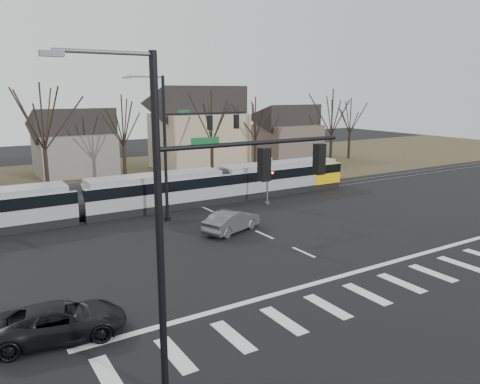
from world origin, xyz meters
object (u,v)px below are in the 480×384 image
sedan (232,221)px  rail_crossing_signal (267,182)px  suv (60,321)px  tram (154,191)px

sedan → rail_crossing_signal: rail_crossing_signal is taller
suv → tram: bearing=-22.9°
tram → rail_crossing_signal: (8.60, -3.21, 0.35)m
tram → sedan: bearing=-75.4°
suv → rail_crossing_signal: 23.30m
tram → suv: size_ratio=7.18×
rail_crossing_signal → suv: bearing=-144.7°
tram → sedan: tram is taller
tram → suv: tram is taller
rail_crossing_signal → sedan: bearing=-141.8°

